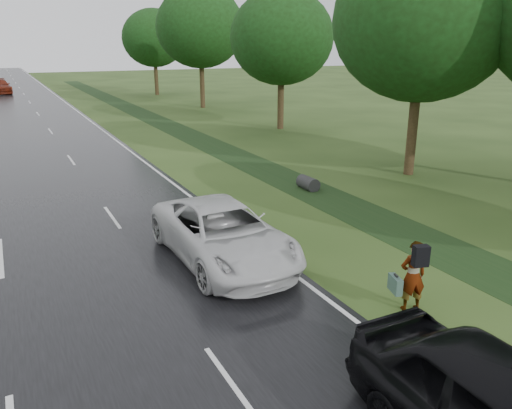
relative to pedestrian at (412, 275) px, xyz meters
name	(u,v)px	position (x,y,z in m)	size (l,w,h in m)	color
edge_stripe_east	(70,106)	(-1.43, 44.35, -0.81)	(0.12, 180.00, 0.01)	silver
drainage_ditch	(224,150)	(3.32, 18.06, -0.82)	(2.20, 120.00, 0.56)	black
tree_east_b	(423,20)	(8.82, 9.35, 5.82)	(7.60, 7.60, 10.11)	#342615
tree_east_c	(282,38)	(10.02, 23.35, 5.28)	(7.00, 7.00, 9.29)	#342615
tree_east_d	(200,27)	(9.62, 37.35, 6.29)	(8.00, 8.00, 10.76)	#342615
tree_east_f	(154,38)	(9.32, 51.35, 5.51)	(7.20, 7.20, 9.62)	#342615
pedestrian	(412,275)	(0.00, 0.00, 0.00)	(0.80, 0.81, 1.66)	#A5998C
white_pickup	(223,233)	(-2.68, 4.35, -0.04)	(2.59, 5.63, 1.56)	silver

